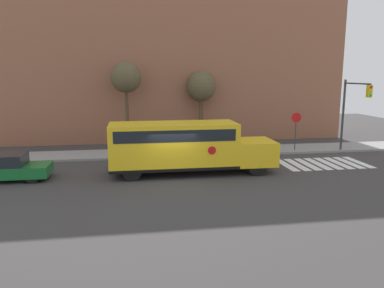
{
  "coord_description": "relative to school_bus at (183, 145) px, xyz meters",
  "views": [
    {
      "loc": [
        -1.99,
        -19.58,
        5.59
      ],
      "look_at": [
        1.29,
        1.48,
        1.61
      ],
      "focal_mm": 35.0,
      "sensor_mm": 36.0,
      "label": 1
    }
  ],
  "objects": [
    {
      "name": "ground_plane",
      "position": [
        -0.72,
        -0.98,
        -1.66
      ],
      "size": [
        60.0,
        60.0,
        0.0
      ],
      "primitive_type": "plane",
      "color": "#3A3838"
    },
    {
      "name": "sidewalk_strip",
      "position": [
        -0.72,
        5.52,
        -1.58
      ],
      "size": [
        44.0,
        3.0,
        0.15
      ],
      "color": "gray",
      "rests_on": "ground"
    },
    {
      "name": "building_backdrop",
      "position": [
        -0.72,
        12.02,
        4.34
      ],
      "size": [
        32.0,
        4.0,
        12.0
      ],
      "color": "#935B42",
      "rests_on": "ground"
    },
    {
      "name": "crosswalk_stripes",
      "position": [
        9.07,
        1.02,
        -1.65
      ],
      "size": [
        5.4,
        3.2,
        0.01
      ],
      "color": "white",
      "rests_on": "ground"
    },
    {
      "name": "school_bus",
      "position": [
        0.0,
        0.0,
        0.0
      ],
      "size": [
        9.35,
        2.57,
        2.92
      ],
      "color": "yellow",
      "rests_on": "ground"
    },
    {
      "name": "parked_car",
      "position": [
        -9.61,
        0.08,
        -0.95
      ],
      "size": [
        4.44,
        1.85,
        1.43
      ],
      "color": "#196B2D",
      "rests_on": "ground"
    },
    {
      "name": "stop_sign",
      "position": [
        8.79,
        4.66,
        0.25
      ],
      "size": [
        0.71,
        0.1,
        2.89
      ],
      "color": "#38383A",
      "rests_on": "ground"
    },
    {
      "name": "traffic_light",
      "position": [
        12.23,
        3.4,
        1.8
      ],
      "size": [
        0.28,
        3.08,
        5.22
      ],
      "color": "#38383A",
      "rests_on": "ground"
    },
    {
      "name": "tree_near_sidewalk",
      "position": [
        -3.23,
        8.4,
        3.63
      ],
      "size": [
        2.3,
        2.3,
        6.51
      ],
      "color": "brown",
      "rests_on": "ground"
    },
    {
      "name": "tree_far_sidewalk",
      "position": [
        2.67,
        9.23,
        2.9
      ],
      "size": [
        2.38,
        2.38,
        5.84
      ],
      "color": "brown",
      "rests_on": "ground"
    }
  ]
}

